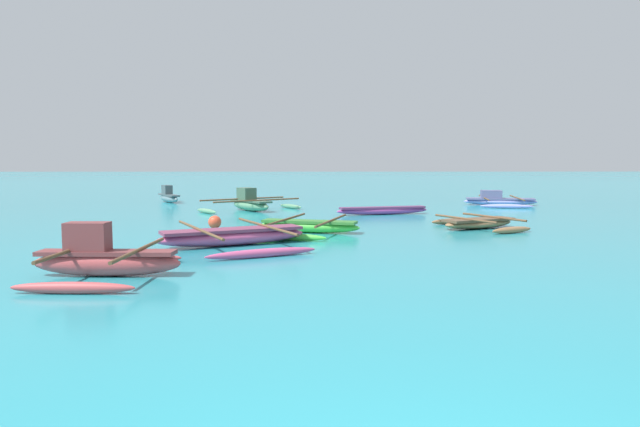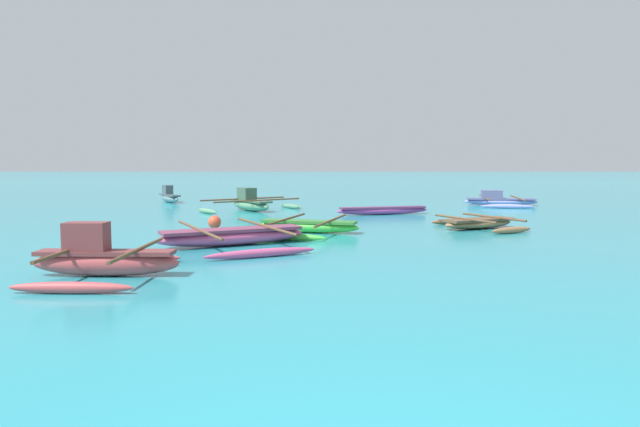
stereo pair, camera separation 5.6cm
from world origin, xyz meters
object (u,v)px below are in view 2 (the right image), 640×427
at_px(moored_boat_1, 499,200).
at_px(moored_boat_2, 232,236).
at_px(moored_boat_0, 169,196).
at_px(moored_boat_6, 103,259).
at_px(moored_boat_3, 383,210).
at_px(moored_boat_7, 309,226).
at_px(mooring_buoy_1, 215,222).
at_px(moored_boat_5, 479,223).
at_px(moored_boat_4, 250,203).

distance_m(moored_boat_1, moored_boat_2, 17.58).
bearing_deg(moored_boat_1, moored_boat_2, -120.16).
xyz_separation_m(moored_boat_0, moored_boat_6, (3.66, -19.59, 0.01)).
bearing_deg(moored_boat_3, moored_boat_2, -134.17).
relative_size(moored_boat_1, moored_boat_7, 1.06).
relative_size(moored_boat_7, mooring_buoy_1, 10.07).
height_order(moored_boat_5, moored_boat_6, moored_boat_6).
relative_size(moored_boat_1, moored_boat_3, 1.15).
distance_m(moored_boat_1, moored_boat_3, 8.09).
height_order(moored_boat_2, moored_boat_5, moored_boat_2).
height_order(moored_boat_6, mooring_buoy_1, moored_boat_6).
bearing_deg(moored_boat_4, moored_boat_5, 14.27).
height_order(moored_boat_2, moored_boat_4, moored_boat_4).
distance_m(moored_boat_2, mooring_buoy_1, 3.86).
height_order(moored_boat_2, moored_boat_7, moored_boat_2).
distance_m(moored_boat_5, mooring_buoy_1, 8.56).
xyz_separation_m(moored_boat_7, mooring_buoy_1, (-3.06, 1.09, 0.01)).
relative_size(moored_boat_3, moored_boat_6, 1.23).
bearing_deg(moored_boat_2, moored_boat_4, 68.23).
bearing_deg(moored_boat_5, moored_boat_2, 179.62).
bearing_deg(moored_boat_6, moored_boat_5, 40.75).
height_order(moored_boat_0, moored_boat_1, moored_boat_0).
bearing_deg(mooring_buoy_1, moored_boat_0, 110.49).
bearing_deg(moored_boat_1, moored_boat_5, -101.55).
xyz_separation_m(moored_boat_3, moored_boat_7, (-2.98, -5.88, 0.02)).
relative_size(moored_boat_1, mooring_buoy_1, 10.65).
xyz_separation_m(moored_boat_3, moored_boat_4, (-5.62, 1.89, 0.15)).
distance_m(moored_boat_7, mooring_buoy_1, 3.25).
bearing_deg(moored_boat_3, moored_boat_0, 131.83).
relative_size(moored_boat_0, moored_boat_5, 0.71).
height_order(moored_boat_1, moored_boat_5, moored_boat_1).
distance_m(moored_boat_1, moored_boat_5, 10.56).
distance_m(moored_boat_6, mooring_buoy_1, 7.71).
xyz_separation_m(moored_boat_0, moored_boat_2, (5.56, -15.63, -0.09)).
bearing_deg(moored_boat_0, moored_boat_5, 16.04).
distance_m(moored_boat_2, moored_boat_3, 9.82).
xyz_separation_m(moored_boat_1, moored_boat_4, (-12.02, -3.06, 0.09)).
relative_size(moored_boat_2, moored_boat_3, 1.32).
height_order(moored_boat_1, moored_boat_4, moored_boat_4).
bearing_deg(moored_boat_0, moored_boat_6, -20.64).
xyz_separation_m(moored_boat_0, moored_boat_4, (4.88, -5.26, 0.02)).
xyz_separation_m(moored_boat_3, mooring_buoy_1, (-6.04, -4.78, 0.03)).
distance_m(moored_boat_2, moored_boat_4, 10.39).
bearing_deg(moored_boat_4, moored_boat_1, 68.29).
bearing_deg(moored_boat_0, moored_boat_4, 11.63).
relative_size(moored_boat_2, moored_boat_7, 1.21).
distance_m(moored_boat_0, moored_boat_7, 15.03).
height_order(moored_boat_1, moored_boat_6, moored_boat_6).
xyz_separation_m(moored_boat_6, mooring_buoy_1, (0.79, 7.67, -0.11)).
distance_m(moored_boat_3, moored_boat_6, 14.20).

